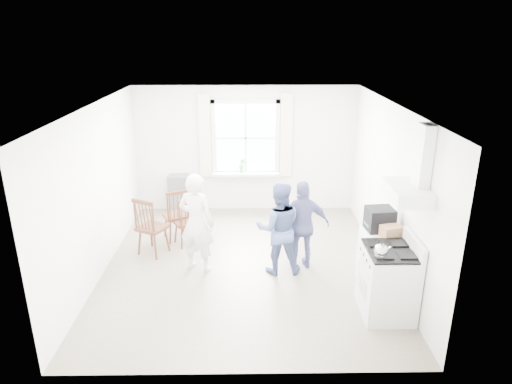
# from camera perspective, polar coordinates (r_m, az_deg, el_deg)

# --- Properties ---
(room_shell) EXTENTS (4.62, 5.12, 2.64)m
(room_shell) POSITION_cam_1_polar(r_m,az_deg,el_deg) (7.02, -1.44, 0.24)
(room_shell) COLOR gray
(room_shell) RESTS_ON ground
(window_assembly) EXTENTS (1.88, 0.24, 1.70)m
(window_assembly) POSITION_cam_1_polar(r_m,az_deg,el_deg) (9.33, -1.30, 6.21)
(window_assembly) COLOR white
(window_assembly) RESTS_ON room_shell
(range_hood) EXTENTS (0.45, 0.76, 0.94)m
(range_hood) POSITION_cam_1_polar(r_m,az_deg,el_deg) (5.90, 18.94, 1.44)
(range_hood) COLOR white
(range_hood) RESTS_ON room_shell
(shelf_unit) EXTENTS (0.40, 0.30, 0.80)m
(shelf_unit) POSITION_cam_1_polar(r_m,az_deg,el_deg) (9.64, -9.61, -0.22)
(shelf_unit) COLOR slate
(shelf_unit) RESTS_ON ground
(gas_stove) EXTENTS (0.68, 0.76, 1.12)m
(gas_stove) POSITION_cam_1_polar(r_m,az_deg,el_deg) (6.41, 16.15, -10.66)
(gas_stove) COLOR silver
(gas_stove) RESTS_ON ground
(kettle) EXTENTS (0.18, 0.18, 0.25)m
(kettle) POSITION_cam_1_polar(r_m,az_deg,el_deg) (5.94, 15.35, -7.07)
(kettle) COLOR silver
(kettle) RESTS_ON gas_stove
(low_cabinet) EXTENTS (0.50, 0.55, 0.90)m
(low_cabinet) POSITION_cam_1_polar(r_m,az_deg,el_deg) (7.03, 15.09, -8.02)
(low_cabinet) COLOR white
(low_cabinet) RESTS_ON ground
(stereo_stack) EXTENTS (0.41, 0.37, 0.33)m
(stereo_stack) POSITION_cam_1_polar(r_m,az_deg,el_deg) (6.79, 15.20, -3.29)
(stereo_stack) COLOR black
(stereo_stack) RESTS_ON low_cabinet
(cardboard_box) EXTENTS (0.31, 0.26, 0.17)m
(cardboard_box) POSITION_cam_1_polar(r_m,az_deg,el_deg) (6.63, 16.52, -4.78)
(cardboard_box) COLOR #A2714E
(cardboard_box) RESTS_ON low_cabinet
(windsor_chair_a) EXTENTS (0.55, 0.54, 0.99)m
(windsor_chair_a) POSITION_cam_1_polar(r_m,az_deg,el_deg) (8.25, -9.85, -2.21)
(windsor_chair_a) COLOR #442216
(windsor_chair_a) RESTS_ON ground
(windsor_chair_b) EXTENTS (0.59, 0.58, 1.04)m
(windsor_chair_b) POSITION_cam_1_polar(r_m,az_deg,el_deg) (7.79, -13.45, -3.57)
(windsor_chair_b) COLOR #442216
(windsor_chair_b) RESTS_ON ground
(windsor_chair_c) EXTENTS (0.52, 0.52, 0.92)m
(windsor_chair_c) POSITION_cam_1_polar(r_m,az_deg,el_deg) (8.04, -8.53, -3.07)
(windsor_chair_c) COLOR #442216
(windsor_chair_c) RESTS_ON ground
(person_left) EXTENTS (0.76, 0.76, 1.61)m
(person_left) POSITION_cam_1_polar(r_m,az_deg,el_deg) (7.15, -7.43, -3.84)
(person_left) COLOR white
(person_left) RESTS_ON ground
(person_mid) EXTENTS (0.74, 0.74, 1.48)m
(person_mid) POSITION_cam_1_polar(r_m,az_deg,el_deg) (7.06, 2.86, -4.57)
(person_mid) COLOR #4B5A8C
(person_mid) RESTS_ON ground
(person_right) EXTENTS (0.94, 0.94, 1.45)m
(person_right) POSITION_cam_1_polar(r_m,az_deg,el_deg) (7.23, 5.85, -4.18)
(person_right) COLOR navy
(person_right) RESTS_ON ground
(potted_plant) EXTENTS (0.20, 0.20, 0.31)m
(potted_plant) POSITION_cam_1_polar(r_m,az_deg,el_deg) (9.36, -1.73, 3.36)
(potted_plant) COLOR #377C40
(potted_plant) RESTS_ON window_assembly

